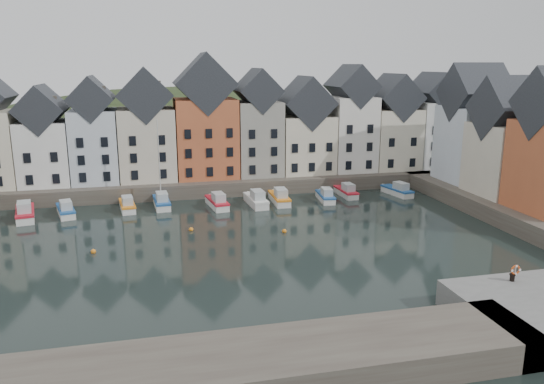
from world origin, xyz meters
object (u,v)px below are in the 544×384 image
object	(u,v)px
boat_d	(162,201)
mooring_bollard	(512,277)
life_ring_post	(515,270)
boat_a	(25,213)

from	to	relation	value
boat_d	mooring_bollard	xyz separation A→B (m)	(25.33, -35.52, 1.56)
mooring_bollard	life_ring_post	size ratio (longest dim) A/B	0.43
boat_a	mooring_bollard	world-z (taller)	mooring_bollard
boat_a	life_ring_post	size ratio (longest dim) A/B	5.23
mooring_bollard	boat_a	bearing A→B (deg)	140.94
boat_d	mooring_bollard	distance (m)	43.65
boat_a	mooring_bollard	distance (m)	53.44
mooring_bollard	life_ring_post	bearing A→B (deg)	-14.24
boat_d	boat_a	bearing A→B (deg)	-177.06
boat_a	boat_d	size ratio (longest dim) A/B	0.59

